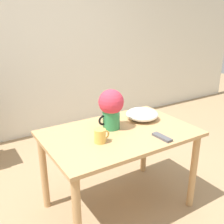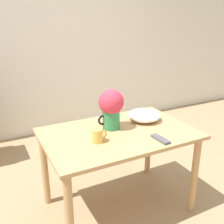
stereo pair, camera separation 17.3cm
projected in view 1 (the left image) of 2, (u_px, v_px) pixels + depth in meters
ground_plane at (126, 213)px, 2.33m from camera, size 12.00×12.00×0.00m
wall_back at (40, 44)px, 3.55m from camera, size 8.00×0.05×2.60m
table at (119, 144)px, 2.21m from camera, size 1.24×0.81×0.75m
flower_vase at (111, 107)px, 2.17m from camera, size 0.23×0.21×0.34m
coffee_mug at (100, 136)px, 1.97m from camera, size 0.13×0.09×0.11m
white_bowl at (142, 114)px, 2.41m from camera, size 0.30×0.30×0.10m
remote_control at (162, 137)px, 2.05m from camera, size 0.06×0.18×0.02m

